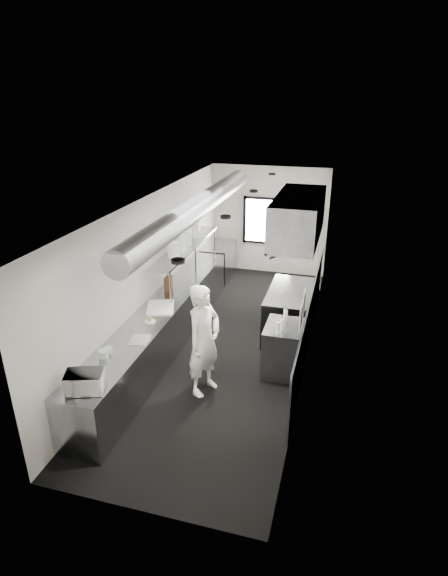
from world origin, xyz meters
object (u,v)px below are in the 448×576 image
Objects in this scene: exhaust_hood at (298,218)px; prep_counter at (163,327)px; line_cook at (204,340)px; squeeze_bottle_d at (286,316)px; squeeze_bottle_a at (278,328)px; small_plate at (150,321)px; plate_stack_a at (174,250)px; microwave at (85,382)px; deli_tub_b at (109,350)px; squeeze_bottle_b at (282,324)px; plate_stack_c at (186,236)px; cutting_board at (160,307)px; deli_tub_a at (103,354)px; plate_stack_b at (180,243)px; squeeze_bottle_e at (285,313)px; bottle_station at (284,349)px; far_work_table at (218,261)px; squeeze_bottle_c at (284,321)px; plate_stack_d at (195,229)px; pass_shelf at (186,247)px; range at (289,312)px; knife_block at (168,283)px.

exhaust_hood is 0.37× the size of prep_counter.
line_cook reaches higher than squeeze_bottle_d.
small_plate is at bearing -175.14° from squeeze_bottle_a.
prep_counter is at bearing -87.94° from plate_stack_a.
microwave is 3.59× the size of deli_tub_b.
small_plate is 2.23m from squeeze_bottle_b.
plate_stack_c is (0.06, 3.31, 0.80)m from deli_tub_b.
squeeze_bottle_d is (2.35, -1.57, -0.75)m from plate_stack_c.
squeeze_bottle_d is at bearing -25.48° from line_cook.
small_plate is at bearing -85.96° from cutting_board.
deli_tub_a is 3.12m from plate_stack_b.
squeeze_bottle_a is at bearing -92.65° from squeeze_bottle_e.
squeeze_bottle_b is at bearing -104.84° from bottle_station.
plate_stack_b is at bearing 153.60° from squeeze_bottle_d.
microwave is (0.05, -6.37, 0.58)m from far_work_table.
squeeze_bottle_c is (2.30, -1.31, -0.75)m from plate_stack_b.
squeeze_bottle_d is at bearing 2.71° from cutting_board.
plate_stack_a reaches higher than deli_tub_a.
plate_stack_a reaches higher than small_plate.
exhaust_hood is at bearing 10.66° from plate_stack_a.
cutting_board is at bearing -87.85° from plate_stack_d.
plate_stack_b reaches higher than pass_shelf.
plate_stack_a is 1.43× the size of squeeze_bottle_a.
prep_counter is 36.56× the size of squeeze_bottle_e.
deli_tub_a is 2.85m from squeeze_bottle_b.
line_cook reaches higher than pass_shelf.
plate_stack_b is at bearing -178.51° from range.
pass_shelf is at bearing 141.49° from squeeze_bottle_b.
plate_stack_b is at bearing -88.13° from plate_stack_d.
pass_shelf is 6.71× the size of microwave.
knife_block is at bearing 163.76° from squeeze_bottle_d.
plate_stack_b is at bearing -87.89° from pass_shelf.
deli_tub_b is 3.01m from squeeze_bottle_e.
line_cook reaches higher than squeeze_bottle_c.
plate_stack_a is at bearing -88.96° from pass_shelf.
bottle_station is 2.32m from cutting_board.
squeeze_bottle_a is 1.05× the size of squeeze_bottle_b.
small_plate is 1.64m from plate_stack_a.
plate_stack_d is (-0.02, 0.62, 0.21)m from pass_shelf.
small_plate is 1.98m from plate_stack_b.
exhaust_hood is at bearing 90.99° from squeeze_bottle_c.
microwave is 2.56m from cutting_board.
far_work_table is at bearing 81.62° from knife_block.
knife_block reaches higher than small_plate.
knife_block is (-1.30, 1.76, 0.11)m from line_cook.
plate_stack_d is at bearing 91.36° from plate_stack_a.
squeeze_bottle_d is at bearing 30.23° from microwave.
squeeze_bottle_a is at bearing -105.72° from bottle_station.
range reaches higher than prep_counter.
squeeze_bottle_e is at bearing 94.29° from squeeze_bottle_c.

